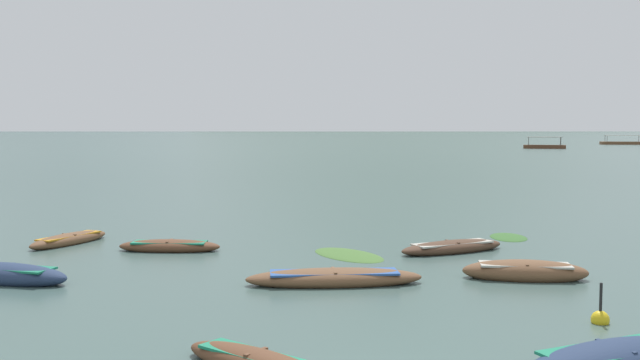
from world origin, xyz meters
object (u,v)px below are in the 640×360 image
at_px(ferry_0, 544,146).
at_px(ferry_1, 623,143).
at_px(rowboat_4, 334,278).
at_px(rowboat_8, 452,247).
at_px(rowboat_2, 5,275).
at_px(rowboat_3, 69,240).
at_px(rowboat_0, 169,246).
at_px(mooring_buoy, 600,319).
at_px(rowboat_1, 525,271).

xyz_separation_m(ferry_0, ferry_1, (30.69, 36.87, -0.00)).
height_order(rowboat_4, rowboat_8, rowboat_4).
distance_m(rowboat_2, rowboat_3, 6.16).
distance_m(rowboat_0, mooring_buoy, 13.74).
height_order(rowboat_2, mooring_buoy, mooring_buoy).
xyz_separation_m(rowboat_8, ferry_1, (69.51, 157.30, 0.30)).
distance_m(rowboat_1, ferry_1, 175.26).
bearing_deg(ferry_1, rowboat_3, -117.90).
bearing_deg(rowboat_0, mooring_buoy, -38.08).
bearing_deg(rowboat_0, ferry_0, 68.24).
height_order(rowboat_2, ferry_1, ferry_1).
xyz_separation_m(rowboat_3, ferry_1, (82.53, 155.89, 0.30)).
xyz_separation_m(rowboat_0, rowboat_2, (-3.21, -4.79, 0.05)).
xyz_separation_m(rowboat_8, ferry_0, (38.83, 120.42, 0.30)).
relative_size(rowboat_2, mooring_buoy, 4.07).
xyz_separation_m(rowboat_0, mooring_buoy, (10.82, -8.48, -0.05)).
height_order(rowboat_0, rowboat_8, rowboat_8).
xyz_separation_m(rowboat_0, rowboat_4, (5.37, -4.93, 0.02)).
xyz_separation_m(rowboat_1, ferry_0, (37.60, 124.54, 0.25)).
relative_size(rowboat_8, ferry_1, 0.35).
xyz_separation_m(rowboat_2, ferry_1, (81.94, 162.02, 0.25)).
bearing_deg(rowboat_0, ferry_1, 63.40).
relative_size(rowboat_0, rowboat_2, 0.87).
bearing_deg(ferry_0, rowboat_2, -112.27).
height_order(rowboat_3, rowboat_8, rowboat_8).
height_order(rowboat_8, ferry_0, ferry_0).
height_order(rowboat_0, ferry_1, ferry_1).
height_order(rowboat_3, mooring_buoy, mooring_buoy).
bearing_deg(rowboat_3, mooring_buoy, -33.89).
bearing_deg(mooring_buoy, ferry_0, 73.88).
xyz_separation_m(rowboat_1, rowboat_3, (-14.24, 5.53, -0.05)).
relative_size(rowboat_4, ferry_1, 0.42).
xyz_separation_m(rowboat_1, mooring_buoy, (0.38, -4.29, -0.11)).
bearing_deg(rowboat_3, rowboat_4, -34.37).
relative_size(rowboat_0, rowboat_4, 0.72).
bearing_deg(mooring_buoy, rowboat_4, 146.92).
bearing_deg(rowboat_8, rowboat_4, -128.32).
distance_m(rowboat_1, rowboat_2, 13.66).
bearing_deg(mooring_buoy, rowboat_0, 141.92).
relative_size(ferry_1, mooring_buoy, 11.62).
bearing_deg(mooring_buoy, rowboat_8, 100.79).
bearing_deg(ferry_1, mooring_buoy, -112.29).
xyz_separation_m(rowboat_3, rowboat_8, (13.01, -1.41, 0.00)).
bearing_deg(rowboat_1, rowboat_2, -177.47).
bearing_deg(rowboat_2, rowboat_8, 20.80).
relative_size(rowboat_3, rowboat_4, 0.77).
bearing_deg(ferry_1, rowboat_4, -114.34).
distance_m(rowboat_3, rowboat_4, 11.11).
relative_size(rowboat_1, ferry_1, 0.31).
distance_m(rowboat_3, mooring_buoy, 17.61).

